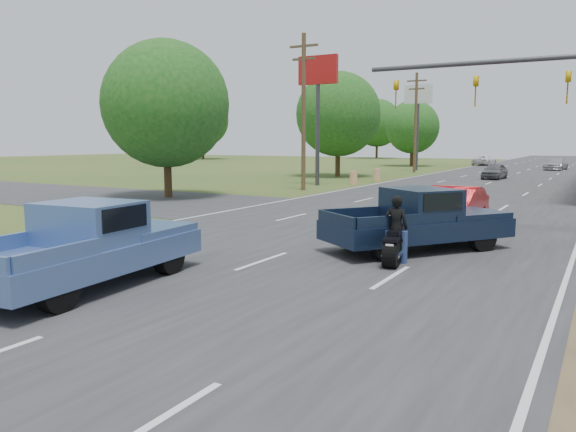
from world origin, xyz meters
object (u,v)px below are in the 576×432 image
Objects in this scene: red_convertible at (452,209)px; blue_pickup at (91,243)px; distant_car_grey at (495,171)px; distant_car_silver at (556,164)px; motorcycle at (395,244)px; navy_pickup at (421,219)px; rider at (396,231)px; distant_car_white at (484,160)px.

blue_pickup reaches higher than red_convertible.
distant_car_grey is 19.22m from distant_car_silver.
blue_pickup is at bearing -112.94° from red_convertible.
distant_car_silver is (-0.38, 48.43, -0.10)m from red_convertible.
motorcycle is 0.60× the size of distant_car_grey.
blue_pickup is at bearing -142.66° from motorcycle.
navy_pickup is 1.47× the size of distant_car_grey.
distant_car_silver is (4.71, 60.23, -0.26)m from blue_pickup.
blue_pickup is (-5.14, -5.51, 0.43)m from motorcycle.
motorcycle is (0.05, -6.29, -0.26)m from red_convertible.
blue_pickup reaches higher than motorcycle.
rider is 2.07m from navy_pickup.
blue_pickup is (-5.12, -5.57, 0.10)m from rider.
red_convertible is at bearing 127.40° from navy_pickup.
motorcycle is 0.41× the size of navy_pickup.
distant_car_silver reaches higher than distant_car_grey.
distant_car_grey is at bearing 83.07° from blue_pickup.
distant_car_silver is at bearing 126.66° from navy_pickup.
red_convertible is 48.43m from distant_car_silver.
rider is (0.04, -6.23, 0.07)m from red_convertible.
distant_car_silver is at bearing 80.80° from motorcycle.
distant_car_grey is (-3.60, 29.48, -0.12)m from red_convertible.
blue_pickup is 41.31m from distant_car_grey.
distant_car_white is (-9.21, 8.50, -0.03)m from distant_car_silver.
distant_car_grey is at bearing -93.85° from rider.
red_convertible is at bearing 80.77° from motorcycle.
distant_car_white reaches higher than motorcycle.
distant_car_white is (-9.63, 63.16, -0.20)m from rider.
rider is (-0.01, 0.06, 0.33)m from motorcycle.
blue_pickup is 1.24× the size of distant_car_white.
distant_car_silver is (3.21, 18.95, 0.02)m from distant_car_grey.
red_convertible is 0.81× the size of blue_pickup.
distant_car_grey is at bearing 107.81° from distant_car_white.
distant_car_silver is (-0.48, 52.60, -0.24)m from navy_pickup.
distant_car_white is at bearing 88.89° from blue_pickup.
blue_pickup reaches higher than distant_car_white.
blue_pickup is (-5.09, -11.80, 0.17)m from red_convertible.
distant_car_grey is (-3.63, 35.71, -0.19)m from rider.
navy_pickup is at bearing 104.49° from distant_car_white.
navy_pickup is at bearing 50.98° from blue_pickup.
blue_pickup is at bearing -88.01° from navy_pickup.
navy_pickup is 61.86m from distant_car_white.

